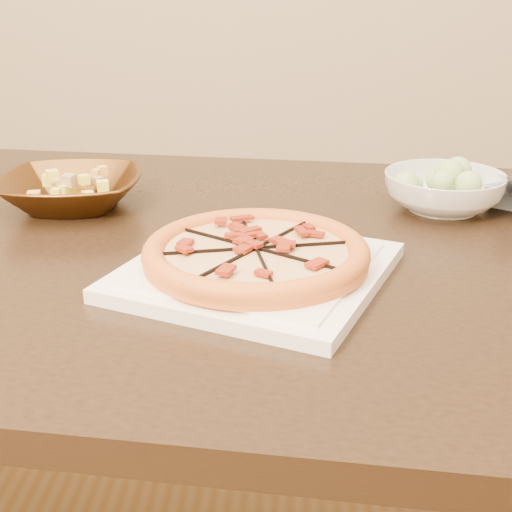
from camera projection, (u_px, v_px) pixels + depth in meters
The scene contains 7 objects.
dining_table at pixel (184, 296), 1.08m from camera, with size 1.57×1.10×0.75m.
plate at pixel (256, 270), 0.91m from camera, with size 0.40×0.40×0.02m.
pizza at pixel (256, 253), 0.90m from camera, with size 0.29×0.29×0.03m.
bronze_bowl at pixel (72, 191), 1.17m from camera, with size 0.23×0.23×0.06m, color #533214.
mixed_dish at pixel (69, 166), 1.15m from camera, with size 0.11×0.10×0.03m.
salad_bowl at pixel (444, 192), 1.15m from camera, with size 0.19×0.19×0.06m, color silver.
salad at pixel (447, 163), 1.14m from camera, with size 0.08×0.11×0.04m.
Camera 1 is at (0.01, -0.87, 1.12)m, focal length 50.00 mm.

